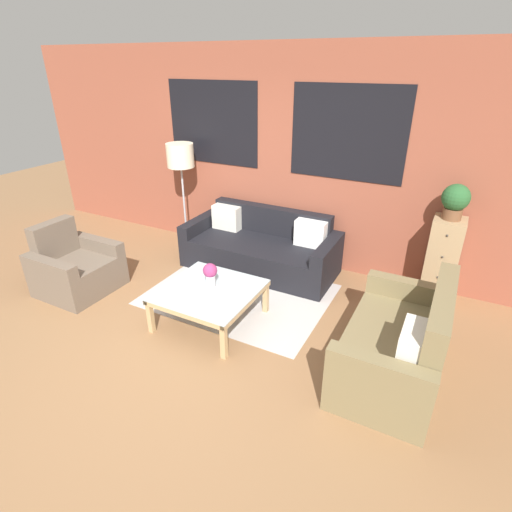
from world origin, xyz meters
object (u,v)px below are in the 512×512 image
at_px(drawer_cabinet, 441,261).
at_px(flower_vase, 210,273).
at_px(armchair_corner, 76,269).
at_px(coffee_table, 210,294).
at_px(potted_plant, 455,200).
at_px(floor_lamp, 180,159).
at_px(settee_vintage, 398,346).
at_px(couch_dark, 261,249).

xyz_separation_m(drawer_cabinet, flower_vase, (-2.14, -1.56, 0.05)).
distance_m(armchair_corner, drawer_cabinet, 4.36).
xyz_separation_m(coffee_table, flower_vase, (-0.02, 0.07, 0.21)).
xyz_separation_m(coffee_table, drawer_cabinet, (2.11, 1.62, 0.16)).
height_order(armchair_corner, potted_plant, potted_plant).
bearing_deg(flower_vase, floor_lamp, 134.35).
bearing_deg(potted_plant, armchair_corner, -155.49).
bearing_deg(settee_vintage, couch_dark, 147.15).
relative_size(floor_lamp, drawer_cabinet, 1.52).
distance_m(settee_vintage, drawer_cabinet, 1.56).
bearing_deg(floor_lamp, potted_plant, 2.07).
bearing_deg(coffee_table, floor_lamp, 133.52).
relative_size(couch_dark, settee_vintage, 1.41).
relative_size(potted_plant, flower_vase, 1.47).
xyz_separation_m(settee_vintage, armchair_corner, (-3.78, -0.27, -0.03)).
relative_size(settee_vintage, flower_vase, 5.47).
bearing_deg(flower_vase, armchair_corner, -172.19).
xyz_separation_m(armchair_corner, drawer_cabinet, (3.96, 1.81, 0.23)).
bearing_deg(potted_plant, flower_vase, -143.97).
height_order(settee_vintage, flower_vase, settee_vintage).
height_order(armchair_corner, flower_vase, armchair_corner).
xyz_separation_m(couch_dark, potted_plant, (2.20, 0.23, 0.96)).
distance_m(settee_vintage, potted_plant, 1.80).
distance_m(floor_lamp, potted_plant, 3.54).
relative_size(armchair_corner, potted_plant, 2.15).
bearing_deg(settee_vintage, drawer_cabinet, 83.12).
bearing_deg(armchair_corner, coffee_table, 5.63).
relative_size(couch_dark, coffee_table, 2.11).
xyz_separation_m(armchair_corner, flower_vase, (1.82, 0.25, 0.28)).
bearing_deg(coffee_table, settee_vintage, 2.67).
relative_size(coffee_table, drawer_cabinet, 0.95).
xyz_separation_m(settee_vintage, flower_vase, (-1.95, -0.02, 0.25)).
bearing_deg(settee_vintage, floor_lamp, 157.23).
bearing_deg(couch_dark, coffee_table, -86.31).
relative_size(couch_dark, armchair_corner, 2.43).
distance_m(couch_dark, potted_plant, 2.41).
bearing_deg(coffee_table, armchair_corner, -174.37).
xyz_separation_m(floor_lamp, flower_vase, (1.40, -1.43, -0.77)).
relative_size(settee_vintage, coffee_table, 1.50).
xyz_separation_m(coffee_table, potted_plant, (2.11, 1.62, 0.89)).
relative_size(couch_dark, potted_plant, 5.24).
distance_m(floor_lamp, flower_vase, 2.14).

